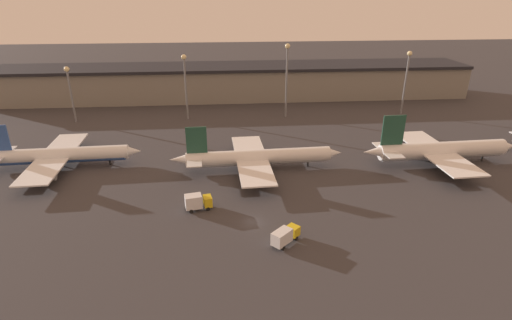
{
  "coord_description": "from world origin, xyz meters",
  "views": [
    {
      "loc": [
        -5.22,
        -70.2,
        44.37
      ],
      "look_at": [
        2.32,
        18.41,
        6.0
      ],
      "focal_mm": 28.0,
      "sensor_mm": 36.0,
      "label": 1
    }
  ],
  "objects_px": {
    "airplane_2": "(257,157)",
    "service_vehicle_0": "(197,202)",
    "service_vehicle_3": "(285,236)",
    "airplane_1": "(59,155)",
    "airplane_3": "(441,150)"
  },
  "relations": [
    {
      "from": "service_vehicle_0",
      "to": "airplane_2",
      "type": "bearing_deg",
      "value": 42.74
    },
    {
      "from": "airplane_3",
      "to": "service_vehicle_3",
      "type": "distance_m",
      "value": 58.54
    },
    {
      "from": "airplane_1",
      "to": "service_vehicle_3",
      "type": "relative_size",
      "value": 6.89
    },
    {
      "from": "airplane_2",
      "to": "service_vehicle_3",
      "type": "bearing_deg",
      "value": -88.39
    },
    {
      "from": "airplane_2",
      "to": "service_vehicle_3",
      "type": "relative_size",
      "value": 7.42
    },
    {
      "from": "service_vehicle_0",
      "to": "airplane_3",
      "type": "bearing_deg",
      "value": 5.71
    },
    {
      "from": "service_vehicle_0",
      "to": "airplane_1",
      "type": "bearing_deg",
      "value": 134.6
    },
    {
      "from": "service_vehicle_3",
      "to": "service_vehicle_0",
      "type": "bearing_deg",
      "value": 96.4
    },
    {
      "from": "airplane_2",
      "to": "airplane_3",
      "type": "xyz_separation_m",
      "value": [
        50.12,
        -0.5,
        0.47
      ]
    },
    {
      "from": "airplane_1",
      "to": "airplane_3",
      "type": "relative_size",
      "value": 0.96
    },
    {
      "from": "airplane_3",
      "to": "service_vehicle_3",
      "type": "relative_size",
      "value": 7.16
    },
    {
      "from": "airplane_1",
      "to": "airplane_2",
      "type": "bearing_deg",
      "value": -8.46
    },
    {
      "from": "airplane_1",
      "to": "airplane_2",
      "type": "distance_m",
      "value": 52.73
    },
    {
      "from": "airplane_2",
      "to": "service_vehicle_0",
      "type": "height_order",
      "value": "airplane_2"
    },
    {
      "from": "service_vehicle_3",
      "to": "airplane_3",
      "type": "bearing_deg",
      "value": -8.58
    }
  ]
}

